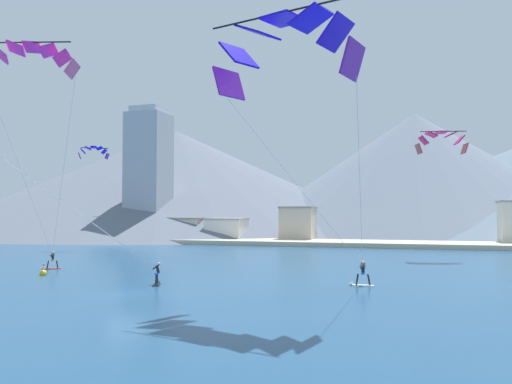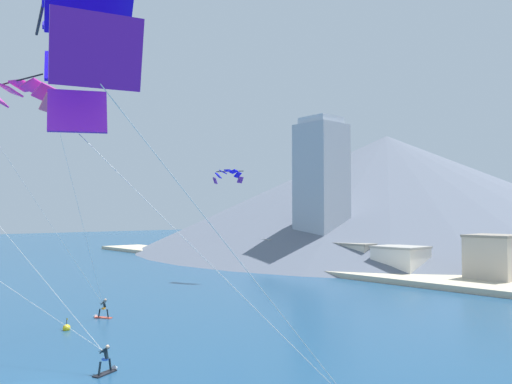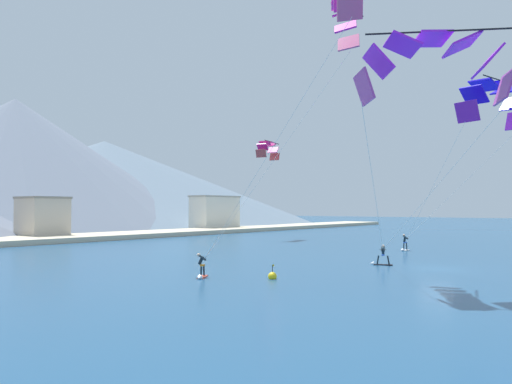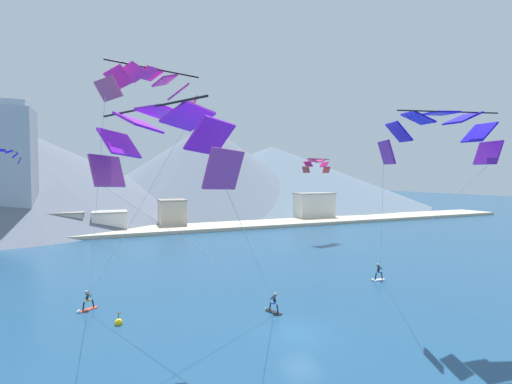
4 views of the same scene
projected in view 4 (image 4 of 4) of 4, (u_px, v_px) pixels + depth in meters
ground_plane at (300, 334)px, 23.64m from camera, size 400.00×400.00×0.00m
kitesurfer_near_lead at (85, 305)px, 27.69m from camera, size 1.69×1.25×1.63m
kitesurfer_near_trail at (272, 306)px, 27.43m from camera, size 1.02×1.76×1.67m
kitesurfer_mid_center at (377, 275)px, 35.89m from camera, size 1.74×0.57×1.81m
parafoil_kite_near_lead at (151, 86)px, 21.38m from camera, size 7.45×10.25×16.31m
parafoil_kite_near_trail at (161, 139)px, 16.51m from camera, size 12.67×11.08×12.86m
parafoil_kite_mid_center at (439, 132)px, 25.23m from camera, size 8.70×11.72×14.31m
parafoil_kite_distant_high_outer at (316, 164)px, 59.38m from camera, size 5.68×2.76×2.48m
parafoil_kite_distant_low_drift at (1, 155)px, 43.58m from camera, size 4.17×2.79×1.85m
race_marker_buoy at (119, 322)px, 25.08m from camera, size 0.56×0.56×1.02m
shoreline_strip at (178, 229)px, 69.93m from camera, size 180.00×10.00×0.70m
shore_building_harbour_front at (59, 223)px, 64.97m from camera, size 8.80×4.21×4.21m
shore_building_promenade_mid at (314, 206)px, 87.62m from camera, size 10.17×4.91×6.89m
shore_building_quay_east at (172, 213)px, 73.81m from camera, size 5.61×5.97×6.07m
shore_building_quay_west at (110, 221)px, 68.26m from camera, size 6.52×5.78×4.11m
highrise_tower at (13, 170)px, 63.87m from camera, size 7.00×7.00×24.91m
mountain_peak_central_summit at (272, 175)px, 147.61m from camera, size 124.11×124.11×24.26m
mountain_peak_east_shoulder at (206, 166)px, 126.75m from camera, size 90.83×90.83×30.22m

